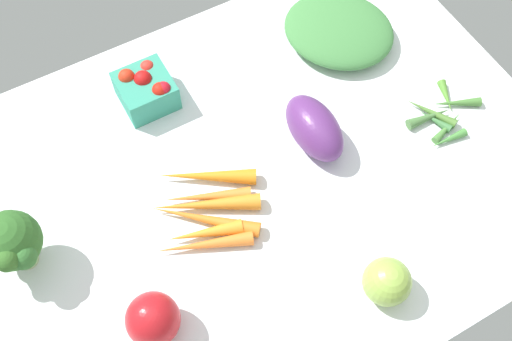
% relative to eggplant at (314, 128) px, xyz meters
% --- Properties ---
extents(tablecloth, '(1.04, 0.76, 0.02)m').
position_rel_eggplant_xyz_m(tablecloth, '(-0.12, -0.01, -0.05)').
color(tablecloth, white).
rests_on(tablecloth, ground).
extents(eggplant, '(0.08, 0.14, 0.08)m').
position_rel_eggplant_xyz_m(eggplant, '(0.00, 0.00, 0.00)').
color(eggplant, '#602F74').
rests_on(eggplant, tablecloth).
extents(carrot_bunch, '(0.21, 0.20, 0.03)m').
position_rel_eggplant_xyz_m(carrot_bunch, '(-0.23, -0.03, -0.03)').
color(carrot_bunch, orange).
rests_on(carrot_bunch, tablecloth).
extents(bell_pepper_red, '(0.11, 0.11, 0.09)m').
position_rel_eggplant_xyz_m(bell_pepper_red, '(-0.38, -0.17, 0.00)').
color(bell_pepper_red, red).
rests_on(bell_pepper_red, tablecloth).
extents(okra_pile, '(0.15, 0.12, 0.02)m').
position_rel_eggplant_xyz_m(okra_pile, '(0.22, -0.07, -0.03)').
color(okra_pile, '#477D36').
rests_on(okra_pile, tablecloth).
extents(heirloom_tomato_green, '(0.07, 0.07, 0.07)m').
position_rel_eggplant_xyz_m(heirloom_tomato_green, '(-0.05, -0.28, -0.00)').
color(heirloom_tomato_green, '#95BC4C').
rests_on(heirloom_tomato_green, tablecloth).
extents(broccoli_head, '(0.10, 0.10, 0.12)m').
position_rel_eggplant_xyz_m(broccoli_head, '(-0.51, 0.03, 0.04)').
color(broccoli_head, '#A7C388').
rests_on(broccoli_head, tablecloth).
extents(leafy_greens_clump, '(0.28, 0.28, 0.05)m').
position_rel_eggplant_xyz_m(leafy_greens_clump, '(0.17, 0.17, -0.01)').
color(leafy_greens_clump, '#438543').
rests_on(leafy_greens_clump, tablecloth).
extents(berry_basket, '(0.09, 0.09, 0.07)m').
position_rel_eggplant_xyz_m(berry_basket, '(-0.22, 0.22, -0.01)').
color(berry_basket, teal).
rests_on(berry_basket, tablecloth).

